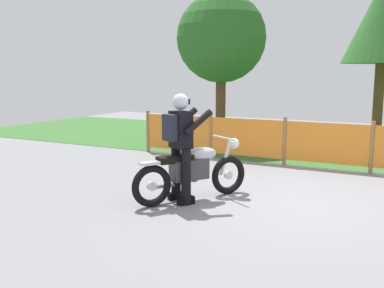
# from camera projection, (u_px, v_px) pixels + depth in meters

# --- Properties ---
(ground) EXTENTS (24.00, 24.00, 0.02)m
(ground) POSITION_uv_depth(u_px,v_px,m) (293.00, 202.00, 6.85)
(ground) COLOR gray
(grass_verge) EXTENTS (24.00, 6.27, 0.01)m
(grass_verge) POSITION_uv_depth(u_px,v_px,m) (347.00, 146.00, 11.93)
(grass_verge) COLOR #386B2D
(grass_verge) RESTS_ON ground
(barrier_fence) EXTENTS (8.93, 0.08, 1.05)m
(barrier_fence) POSITION_uv_depth(u_px,v_px,m) (326.00, 143.00, 9.10)
(barrier_fence) COLOR olive
(barrier_fence) RESTS_ON ground
(tree_leftmost) EXTENTS (2.48, 2.48, 4.19)m
(tree_leftmost) POSITION_uv_depth(u_px,v_px,m) (221.00, 39.00, 12.08)
(tree_leftmost) COLOR brown
(tree_leftmost) RESTS_ON ground
(tree_near_left) EXTENTS (2.20, 2.20, 4.70)m
(tree_near_left) POSITION_uv_depth(u_px,v_px,m) (384.00, 20.00, 12.08)
(tree_near_left) COLOR brown
(tree_near_left) RESTS_ON ground
(motorcycle_lead) EXTENTS (1.18, 1.79, 0.97)m
(motorcycle_lead) POSITION_uv_depth(u_px,v_px,m) (193.00, 171.00, 6.86)
(motorcycle_lead) COLOR black
(motorcycle_lead) RESTS_ON ground
(rider_lead) EXTENTS (0.71, 0.79, 1.69)m
(rider_lead) POSITION_uv_depth(u_px,v_px,m) (180.00, 142.00, 6.67)
(rider_lead) COLOR black
(rider_lead) RESTS_ON ground
(traffic_cone) EXTENTS (0.32, 0.32, 0.53)m
(traffic_cone) POSITION_uv_depth(u_px,v_px,m) (190.00, 166.00, 8.25)
(traffic_cone) COLOR black
(traffic_cone) RESTS_ON ground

